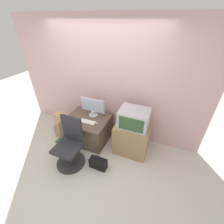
{
  "coord_description": "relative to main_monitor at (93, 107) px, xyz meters",
  "views": [
    {
      "loc": [
        1.34,
        -1.49,
        2.52
      ],
      "look_at": [
        0.34,
        0.96,
        0.82
      ],
      "focal_mm": 24.0,
      "sensor_mm": 36.0,
      "label": 1
    }
  ],
  "objects": [
    {
      "name": "ground_plane",
      "position": [
        0.16,
        -1.03,
        -0.79
      ],
      "size": [
        12.0,
        12.0,
        0.0
      ],
      "primitive_type": "plane",
      "color": "beige"
    },
    {
      "name": "book",
      "position": [
        -0.62,
        -0.56,
        -0.78
      ],
      "size": [
        0.19,
        0.16,
        0.02
      ],
      "color": "#2D6638",
      "rests_on": "ground_plane"
    },
    {
      "name": "cardboard_box_upper",
      "position": [
        -0.74,
        -0.32,
        -0.33
      ],
      "size": [
        0.23,
        0.16,
        0.3
      ],
      "color": "tan",
      "rests_on": "cardboard_box_lower"
    },
    {
      "name": "mouse",
      "position": [
        0.23,
        -0.27,
        -0.2
      ],
      "size": [
        0.05,
        0.04,
        0.03
      ],
      "color": "silver",
      "rests_on": "desk"
    },
    {
      "name": "desk",
      "position": [
        -0.07,
        -0.18,
        -0.5
      ],
      "size": [
        0.96,
        0.8,
        0.57
      ],
      "color": "brown",
      "rests_on": "ground_plane"
    },
    {
      "name": "side_stand",
      "position": [
        0.99,
        -0.15,
        -0.45
      ],
      "size": [
        0.69,
        0.58,
        0.67
      ],
      "color": "#A37F56",
      "rests_on": "ground_plane"
    },
    {
      "name": "crt_tv",
      "position": [
        1.0,
        -0.16,
        0.06
      ],
      "size": [
        0.57,
        0.46,
        0.36
      ],
      "color": "#B7B7BC",
      "rests_on": "side_stand"
    },
    {
      "name": "office_chair",
      "position": [
        -0.03,
        -0.91,
        -0.38
      ],
      "size": [
        0.57,
        0.57,
        1.0
      ],
      "color": "#333333",
      "rests_on": "ground_plane"
    },
    {
      "name": "cardboard_box_lower",
      "position": [
        -0.74,
        -0.32,
        -0.63
      ],
      "size": [
        0.26,
        0.26,
        0.31
      ],
      "color": "#A3845B",
      "rests_on": "ground_plane"
    },
    {
      "name": "handbag",
      "position": [
        0.53,
        -0.86,
        -0.68
      ],
      "size": [
        0.34,
        0.15,
        0.33
      ],
      "color": "black",
      "rests_on": "ground_plane"
    },
    {
      "name": "wall_back",
      "position": [
        0.16,
        0.29,
        0.51
      ],
      "size": [
        4.4,
        0.05,
        2.6
      ],
      "color": "beige",
      "rests_on": "ground_plane"
    },
    {
      "name": "keyboard",
      "position": [
        0.01,
        -0.29,
        -0.21
      ],
      "size": [
        0.35,
        0.13,
        0.01
      ],
      "color": "white",
      "rests_on": "desk"
    },
    {
      "name": "main_monitor",
      "position": [
        0.0,
        0.0,
        0.0
      ],
      "size": [
        0.58,
        0.21,
        0.42
      ],
      "color": "silver",
      "rests_on": "desk"
    }
  ]
}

